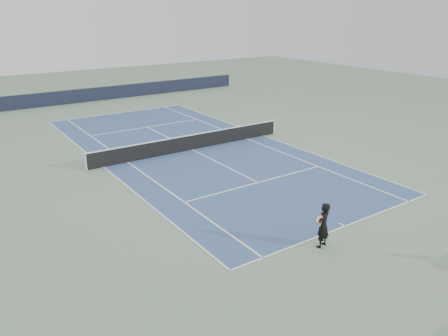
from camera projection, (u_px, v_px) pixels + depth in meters
ground at (192, 150)px, 26.27m from camera, size 80.00×80.00×0.00m
court_surface at (192, 150)px, 26.27m from camera, size 10.97×23.77×0.01m
tennis_net at (192, 142)px, 26.10m from camera, size 12.90×0.10×1.07m
windscreen_far at (94, 94)px, 39.98m from camera, size 30.00×0.25×1.20m
tennis_player at (323, 225)px, 15.32m from camera, size 0.81×0.60×1.68m
tennis_ball at (320, 251)px, 15.21m from camera, size 0.07×0.07×0.07m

